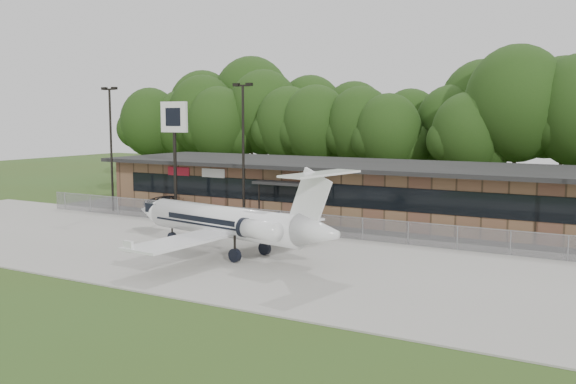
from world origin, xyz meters
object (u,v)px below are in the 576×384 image
Objects in this scene: terminal at (349,189)px; suv at (171,205)px; pole_sign at (174,129)px; business_jet at (232,224)px.

suv is at bearing -154.85° from terminal.
business_jet is at bearing -41.36° from pole_sign.
terminal is 7.95× the size of suv.
business_jet is at bearing -88.85° from terminal.
pole_sign is at bearing -112.23° from suv.
terminal is 16.68m from business_jet.
terminal is 2.63× the size of business_jet.
terminal is 4.56× the size of pole_sign.
suv is at bearing 138.95° from pole_sign.
terminal reaches higher than suv.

